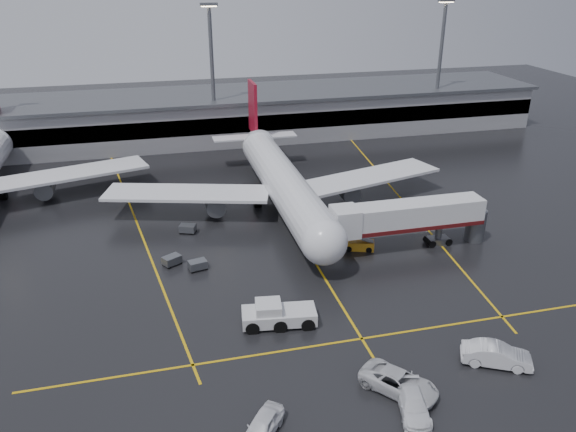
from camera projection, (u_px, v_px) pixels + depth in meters
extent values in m
plane|color=black|center=(299.00, 237.00, 72.22)|extent=(220.00, 220.00, 0.00)
cube|color=gold|center=(299.00, 237.00, 72.22)|extent=(0.25, 90.00, 0.02)
cube|color=gold|center=(362.00, 339.00, 52.72)|extent=(60.00, 0.25, 0.02)
cube|color=gold|center=(136.00, 221.00, 76.63)|extent=(9.99, 69.35, 0.02)
cube|color=gold|center=(398.00, 195.00, 85.09)|extent=(7.57, 69.64, 0.02)
cube|color=gray|center=(236.00, 116.00, 113.13)|extent=(120.00, 18.00, 8.00)
cube|color=black|center=(244.00, 124.00, 105.13)|extent=(120.00, 0.40, 3.00)
cube|color=#595B60|center=(236.00, 94.00, 111.38)|extent=(122.00, 19.00, 0.60)
cylinder|color=#595B60|center=(213.00, 79.00, 103.24)|extent=(0.70, 0.70, 25.00)
cube|color=#595B60|center=(209.00, 4.00, 98.08)|extent=(3.00, 1.20, 0.50)
cube|color=#FFE5B2|center=(209.00, 6.00, 98.20)|extent=(2.60, 0.90, 0.20)
cylinder|color=#595B60|center=(439.00, 69.00, 113.26)|extent=(0.70, 0.70, 25.00)
cube|color=#595B60|center=(446.00, 0.00, 108.10)|extent=(3.00, 1.20, 0.50)
cube|color=#FFE5B2|center=(446.00, 2.00, 108.22)|extent=(2.60, 0.90, 0.20)
cylinder|color=silver|center=(284.00, 184.00, 77.60)|extent=(5.20, 36.00, 5.20)
sphere|color=silver|center=(324.00, 242.00, 61.65)|extent=(5.20, 5.20, 5.20)
cone|color=silver|center=(255.00, 138.00, 95.97)|extent=(4.94, 8.00, 4.94)
cube|color=maroon|center=(253.00, 108.00, 94.86)|extent=(0.50, 5.50, 8.50)
cube|color=silver|center=(255.00, 137.00, 95.89)|extent=(14.00, 3.00, 0.25)
cube|color=silver|center=(187.00, 193.00, 76.81)|extent=(22.80, 11.83, 0.40)
cube|color=silver|center=(368.00, 177.00, 82.59)|extent=(22.80, 11.83, 0.40)
cylinder|color=#595B60|center=(215.00, 203.00, 77.27)|extent=(2.60, 4.50, 2.60)
cylinder|color=#595B60|center=(347.00, 190.00, 81.50)|extent=(2.60, 4.50, 2.60)
cylinder|color=#595B60|center=(315.00, 255.00, 65.61)|extent=(0.56, 0.56, 2.00)
cylinder|color=#595B60|center=(257.00, 200.00, 80.85)|extent=(0.56, 0.56, 2.00)
cylinder|color=#595B60|center=(301.00, 196.00, 82.27)|extent=(0.56, 0.56, 2.00)
cylinder|color=black|center=(315.00, 259.00, 65.84)|extent=(0.40, 1.10, 1.10)
cylinder|color=black|center=(258.00, 203.00, 81.03)|extent=(1.00, 1.40, 1.40)
cylinder|color=black|center=(301.00, 199.00, 82.46)|extent=(1.00, 1.40, 1.40)
cube|color=silver|center=(70.00, 174.00, 83.88)|extent=(22.80, 11.83, 0.40)
cylinder|color=#595B60|center=(46.00, 187.00, 82.78)|extent=(2.60, 4.50, 2.60)
cylinder|color=#595B60|center=(3.00, 192.00, 83.56)|extent=(0.56, 0.56, 2.00)
cylinder|color=black|center=(3.00, 195.00, 83.74)|extent=(1.00, 1.40, 1.40)
cube|color=silver|center=(410.00, 215.00, 67.79)|extent=(18.00, 3.20, 3.00)
cube|color=#4E0E10|center=(410.00, 224.00, 68.32)|extent=(18.00, 3.30, 0.50)
cube|color=silver|center=(345.00, 222.00, 65.96)|extent=(3.00, 3.40, 3.30)
cylinder|color=#595B60|center=(439.00, 233.00, 69.86)|extent=(0.80, 0.80, 3.00)
cube|color=#595B60|center=(438.00, 241.00, 70.28)|extent=(2.60, 1.60, 0.90)
cylinder|color=#595B60|center=(476.00, 225.00, 70.77)|extent=(2.40, 2.40, 4.00)
cylinder|color=black|center=(429.00, 242.00, 70.04)|extent=(0.90, 1.80, 0.90)
cylinder|color=black|center=(446.00, 240.00, 70.53)|extent=(0.90, 1.80, 0.90)
cube|color=silver|center=(279.00, 316.00, 54.55)|extent=(7.36, 3.74, 1.21)
cube|color=silver|center=(268.00, 307.00, 54.04)|extent=(2.72, 2.72, 1.01)
cube|color=black|center=(268.00, 307.00, 54.04)|extent=(2.45, 2.45, 0.91)
cylinder|color=black|center=(252.00, 321.00, 54.43)|extent=(1.70, 3.17, 1.31)
cylinder|color=black|center=(279.00, 319.00, 54.70)|extent=(1.70, 3.17, 1.31)
cylinder|color=black|center=(306.00, 317.00, 54.96)|extent=(1.70, 3.17, 1.31)
cube|color=orange|center=(359.00, 245.00, 68.98)|extent=(3.88, 2.62, 1.09)
cube|color=#595B60|center=(359.00, 237.00, 68.56)|extent=(3.55, 2.01, 1.25)
cylinder|color=black|center=(349.00, 246.00, 69.19)|extent=(1.23, 1.83, 0.70)
cylinder|color=black|center=(369.00, 247.00, 68.97)|extent=(1.23, 1.83, 0.70)
imported|color=silver|center=(399.00, 382.00, 45.91)|extent=(6.34, 6.86, 1.79)
imported|color=white|center=(413.00, 405.00, 43.80)|extent=(3.35, 5.62, 1.53)
imported|color=silver|center=(497.00, 355.00, 49.00)|extent=(6.18, 4.52, 1.94)
imported|color=white|center=(262.00, 426.00, 41.72)|extent=(4.39, 4.90, 1.61)
cube|color=#595B60|center=(198.00, 264.00, 64.34)|extent=(2.24, 1.72, 0.90)
cylinder|color=black|center=(193.00, 272.00, 63.79)|extent=(0.40, 0.20, 0.40)
cylinder|color=black|center=(206.00, 268.00, 64.46)|extent=(0.40, 0.20, 0.40)
cylinder|color=black|center=(190.00, 268.00, 64.60)|extent=(0.40, 0.20, 0.40)
cylinder|color=black|center=(203.00, 265.00, 65.27)|extent=(0.40, 0.20, 0.40)
cube|color=#595B60|center=(172.00, 260.00, 65.35)|extent=(2.38, 2.13, 0.90)
cylinder|color=black|center=(169.00, 267.00, 64.71)|extent=(0.40, 0.20, 0.40)
cylinder|color=black|center=(181.00, 263.00, 65.72)|extent=(0.40, 0.20, 0.40)
cylinder|color=black|center=(164.00, 264.00, 65.36)|extent=(0.40, 0.20, 0.40)
cylinder|color=black|center=(176.00, 260.00, 66.38)|extent=(0.40, 0.20, 0.40)
cube|color=#595B60|center=(188.00, 228.00, 73.12)|extent=(2.33, 1.93, 0.90)
cylinder|color=black|center=(181.00, 233.00, 72.95)|extent=(0.40, 0.20, 0.40)
cylinder|color=black|center=(193.00, 233.00, 72.77)|extent=(0.40, 0.20, 0.40)
cylinder|color=black|center=(183.00, 229.00, 73.86)|extent=(0.40, 0.20, 0.40)
cylinder|color=black|center=(195.00, 230.00, 73.68)|extent=(0.40, 0.20, 0.40)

